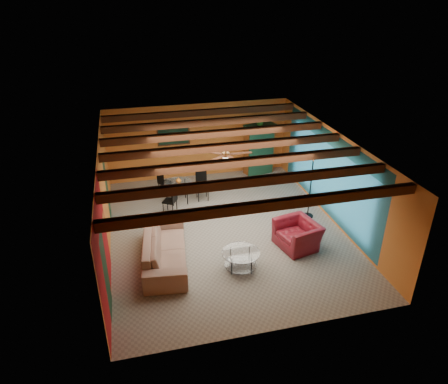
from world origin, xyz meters
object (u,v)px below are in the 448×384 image
object	(u,v)px
armoire	(259,150)
potted_plant	(260,120)
armchair	(298,235)
floor_lamp	(311,186)
vase	(178,172)
sofa	(165,248)
dining_table	(179,189)
coffee_table	(241,260)

from	to	relation	value
armoire	potted_plant	world-z (taller)	potted_plant
armchair	armoire	bearing A→B (deg)	160.72
floor_lamp	vase	distance (m)	4.14
sofa	potted_plant	distance (m)	6.47
floor_lamp	vase	world-z (taller)	floor_lamp
armchair	dining_table	distance (m)	4.28
armchair	coffee_table	distance (m)	1.85
armoire	vase	xyz separation A→B (m)	(-3.24, -1.63, 0.15)
sofa	armchair	xyz separation A→B (m)	(3.55, -0.17, -0.03)
coffee_table	floor_lamp	bearing A→B (deg)	36.43
floor_lamp	armchair	bearing A→B (deg)	-124.03
armoire	vase	size ratio (longest dim) A/B	10.38
sofa	armoire	distance (m)	6.28
sofa	floor_lamp	size ratio (longest dim) A/B	1.29
potted_plant	vase	size ratio (longest dim) A/B	2.59
dining_table	vase	size ratio (longest dim) A/B	10.62
sofa	potted_plant	size ratio (longest dim) A/B	5.89
potted_plant	vase	world-z (taller)	potted_plant
floor_lamp	potted_plant	world-z (taller)	potted_plant
sofa	floor_lamp	xyz separation A→B (m)	(4.51, 1.25, 0.65)
armoire	potted_plant	bearing A→B (deg)	0.00
floor_lamp	dining_table	bearing A→B (deg)	153.07
sofa	dining_table	world-z (taller)	dining_table
coffee_table	potted_plant	xyz separation A→B (m)	(2.27, 5.51, 1.80)
armchair	floor_lamp	size ratio (longest dim) A/B	0.54
floor_lamp	potted_plant	distance (m)	3.68
vase	dining_table	bearing A→B (deg)	0.00
dining_table	floor_lamp	world-z (taller)	floor_lamp
dining_table	armoire	xyz separation A→B (m)	(3.24, 1.63, 0.42)
coffee_table	vase	xyz separation A→B (m)	(-0.97, 3.88, 0.81)
sofa	dining_table	size ratio (longest dim) A/B	1.44
armoire	floor_lamp	distance (m)	3.54
dining_table	potted_plant	xyz separation A→B (m)	(3.24, 1.63, 1.56)
coffee_table	armoire	distance (m)	6.00
coffee_table	potted_plant	world-z (taller)	potted_plant
armoire	vase	world-z (taller)	armoire
armchair	floor_lamp	xyz separation A→B (m)	(0.96, 1.42, 0.67)
sofa	potted_plant	xyz separation A→B (m)	(4.06, 4.76, 1.65)
dining_table	armchair	bearing A→B (deg)	-50.39
armoire	floor_lamp	size ratio (longest dim) A/B	0.88
dining_table	armoire	size ratio (longest dim) A/B	1.02
dining_table	floor_lamp	distance (m)	4.17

